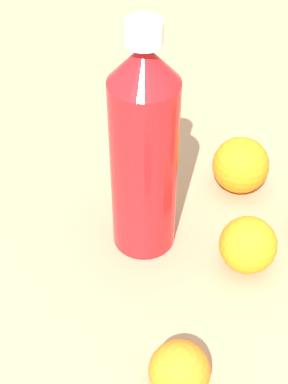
{
  "coord_description": "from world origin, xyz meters",
  "views": [
    {
      "loc": [
        0.52,
        -0.13,
        0.57
      ],
      "look_at": [
        0.01,
        -0.03,
        0.08
      ],
      "focal_mm": 54.99,
      "sensor_mm": 36.0,
      "label": 1
    }
  ],
  "objects_px": {
    "water_bottle": "(144,152)",
    "orange_0": "(241,165)",
    "orange_5": "(151,88)",
    "orange_2": "(248,245)",
    "orange_1": "(179,371)"
  },
  "relations": [
    {
      "from": "orange_1",
      "to": "orange_2",
      "type": "xyz_separation_m",
      "value": [
        -0.14,
        0.12,
        0.0
      ]
    },
    {
      "from": "orange_5",
      "to": "orange_2",
      "type": "bearing_deg",
      "value": 6.44
    },
    {
      "from": "orange_0",
      "to": "water_bottle",
      "type": "bearing_deg",
      "value": -65.62
    },
    {
      "from": "water_bottle",
      "to": "orange_5",
      "type": "relative_size",
      "value": 4.2
    },
    {
      "from": "water_bottle",
      "to": "orange_0",
      "type": "xyz_separation_m",
      "value": [
        -0.07,
        0.15,
        -0.1
      ]
    },
    {
      "from": "orange_2",
      "to": "orange_5",
      "type": "xyz_separation_m",
      "value": [
        -0.36,
        -0.04,
        0.0
      ]
    },
    {
      "from": "water_bottle",
      "to": "orange_1",
      "type": "height_order",
      "value": "water_bottle"
    },
    {
      "from": "orange_2",
      "to": "orange_5",
      "type": "relative_size",
      "value": 0.98
    },
    {
      "from": "orange_2",
      "to": "water_bottle",
      "type": "bearing_deg",
      "value": -121.98
    },
    {
      "from": "orange_1",
      "to": "orange_2",
      "type": "height_order",
      "value": "orange_2"
    },
    {
      "from": "orange_2",
      "to": "orange_0",
      "type": "bearing_deg",
      "value": 164.91
    },
    {
      "from": "orange_5",
      "to": "orange_1",
      "type": "bearing_deg",
      "value": -9.29
    },
    {
      "from": "orange_1",
      "to": "orange_5",
      "type": "relative_size",
      "value": 0.87
    },
    {
      "from": "orange_0",
      "to": "orange_2",
      "type": "distance_m",
      "value": 0.14
    },
    {
      "from": "water_bottle",
      "to": "orange_0",
      "type": "relative_size",
      "value": 3.86
    }
  ]
}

